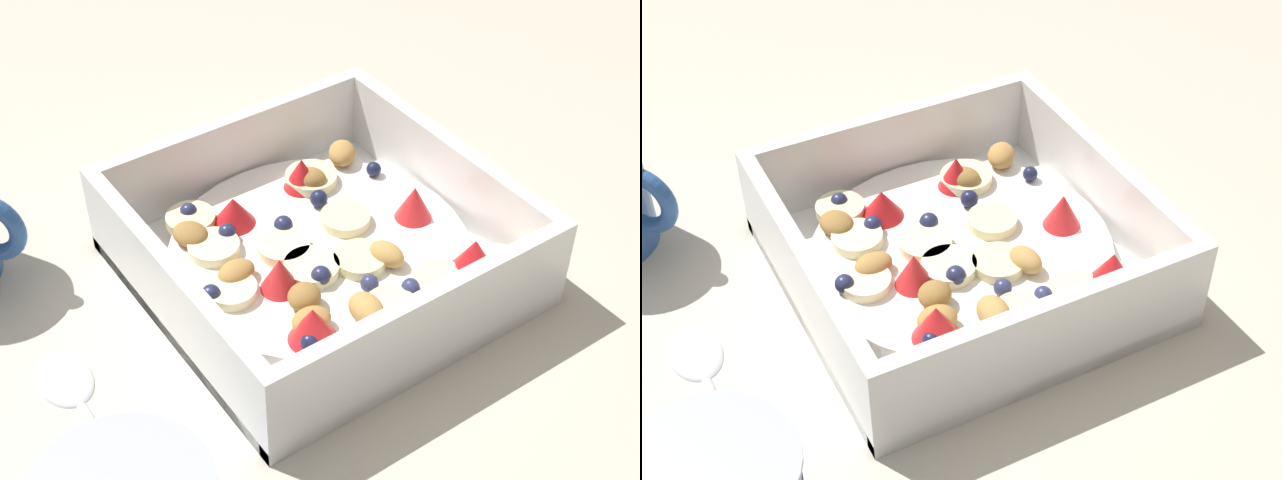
% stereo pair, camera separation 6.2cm
% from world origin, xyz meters
% --- Properties ---
extents(ground_plane, '(2.40, 2.40, 0.00)m').
position_xyz_m(ground_plane, '(0.00, 0.00, 0.00)').
color(ground_plane, beige).
extents(fruit_bowl, '(0.22, 0.22, 0.07)m').
position_xyz_m(fruit_bowl, '(0.01, 0.01, 0.02)').
color(fruit_bowl, white).
rests_on(fruit_bowl, ground).
extents(spoon, '(0.03, 0.17, 0.01)m').
position_xyz_m(spoon, '(0.19, 0.03, 0.00)').
color(spoon, silver).
rests_on(spoon, ground).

